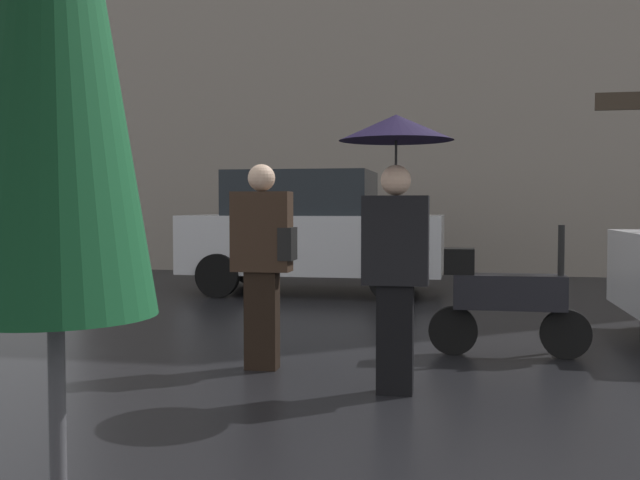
% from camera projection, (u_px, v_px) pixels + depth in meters
% --- Properties ---
extents(folded_patio_umbrella_near, '(0.43, 0.43, 2.55)m').
position_uv_depth(folded_patio_umbrella_near, '(51.00, 21.00, 1.52)').
color(folded_patio_umbrella_near, black).
rests_on(folded_patio_umbrella_near, ground).
extents(pedestrian_with_umbrella, '(0.85, 0.85, 2.09)m').
position_uv_depth(pedestrian_with_umbrella, '(396.00, 192.00, 5.47)').
color(pedestrian_with_umbrella, black).
rests_on(pedestrian_with_umbrella, ground).
extents(pedestrian_with_bag, '(0.54, 0.24, 1.77)m').
position_uv_depth(pedestrian_with_bag, '(263.00, 254.00, 6.33)').
color(pedestrian_with_bag, black).
rests_on(pedestrian_with_bag, ground).
extents(parked_scooter, '(1.48, 0.32, 1.23)m').
position_uv_depth(parked_scooter, '(504.00, 297.00, 6.87)').
color(parked_scooter, black).
rests_on(parked_scooter, ground).
extents(parked_car_right, '(4.10, 2.07, 1.96)m').
position_uv_depth(parked_car_right, '(311.00, 231.00, 11.96)').
color(parked_car_right, silver).
rests_on(parked_car_right, ground).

